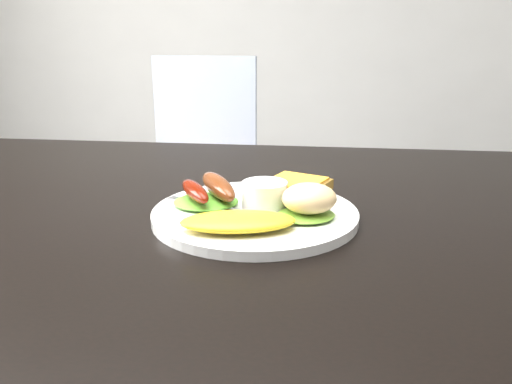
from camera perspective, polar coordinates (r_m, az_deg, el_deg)
dining_table at (r=0.68m, az=-3.39°, el=-3.12°), size 1.20×0.80×0.04m
dining_chair at (r=1.78m, az=-6.78°, el=0.22°), size 0.39×0.39×0.05m
person at (r=1.36m, az=12.61°, el=3.39°), size 0.52×0.40×1.30m
plate at (r=0.62m, az=-0.12°, el=-2.55°), size 0.26×0.26×0.01m
lettuce_left at (r=0.64m, az=-5.74°, el=-1.09°), size 0.09×0.09×0.01m
lettuce_right at (r=0.60m, az=5.69°, el=-2.62°), size 0.09×0.09×0.01m
omelette at (r=0.55m, az=-2.08°, el=-3.38°), size 0.14×0.08×0.02m
sausage_a at (r=0.63m, az=-7.01°, el=0.11°), size 0.06×0.08×0.02m
sausage_b at (r=0.65m, az=-4.37°, el=0.67°), size 0.08×0.11×0.03m
ramekin at (r=0.62m, az=0.99°, el=-0.31°), size 0.07×0.07×0.03m
toast_a at (r=0.67m, az=3.87°, el=-0.06°), size 0.09×0.09×0.01m
toast_b at (r=0.65m, az=4.58°, el=0.62°), size 0.10×0.10×0.01m
potato_salad at (r=0.59m, az=6.10°, el=-0.71°), size 0.08×0.08×0.04m
fork at (r=0.62m, az=-4.51°, el=-1.81°), size 0.14×0.07×0.00m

